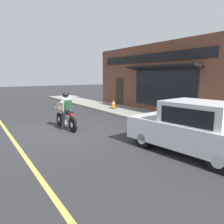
% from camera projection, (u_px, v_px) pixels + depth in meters
% --- Properties ---
extents(ground_plane, '(80.00, 80.00, 0.00)m').
position_uv_depth(ground_plane, '(59.00, 132.00, 8.98)').
color(ground_plane, '#2B2B2D').
extents(sidewalk_curb, '(2.60, 22.00, 0.14)m').
position_uv_depth(sidewalk_curb, '(120.00, 110.00, 14.25)').
color(sidewalk_curb, gray).
rests_on(sidewalk_curb, ground).
extents(lane_stripe, '(0.12, 19.80, 0.01)m').
position_uv_depth(lane_stripe, '(1.00, 124.00, 10.48)').
color(lane_stripe, '#D1C64C').
rests_on(lane_stripe, ground).
extents(storefront_building, '(1.25, 10.86, 4.20)m').
position_uv_depth(storefront_building, '(150.00, 78.00, 13.80)').
color(storefront_building, brown).
rests_on(storefront_building, ground).
extents(motorcycle_with_rider, '(0.56, 2.02, 1.62)m').
position_uv_depth(motorcycle_with_rider, '(66.00, 114.00, 9.36)').
color(motorcycle_with_rider, black).
rests_on(motorcycle_with_rider, ground).
extents(car_hatchback, '(2.05, 3.94, 1.57)m').
position_uv_depth(car_hatchback, '(192.00, 128.00, 6.40)').
color(car_hatchback, black).
rests_on(car_hatchback, ground).
extents(traffic_cone, '(0.36, 0.36, 0.60)m').
position_uv_depth(traffic_cone, '(113.00, 104.00, 14.39)').
color(traffic_cone, black).
rests_on(traffic_cone, sidewalk_curb).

